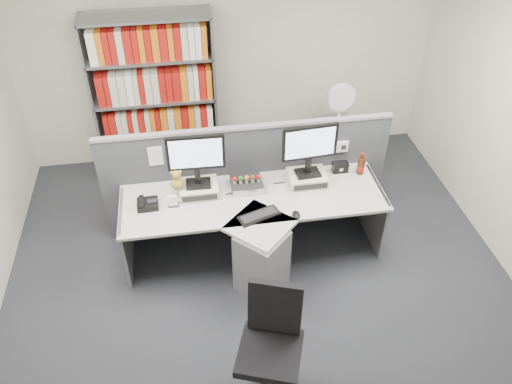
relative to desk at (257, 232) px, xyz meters
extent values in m
plane|color=#303238|center=(0.00, -0.60, -0.46)|extent=(5.50, 5.50, 0.00)
cube|color=beige|center=(0.00, 2.15, 0.89)|extent=(5.00, 0.04, 2.70)
cube|color=white|center=(0.00, -0.60, 2.24)|extent=(5.00, 5.50, 0.04)
cube|color=#404249|center=(0.00, 0.65, 0.17)|extent=(3.00, 0.05, 1.25)
cube|color=#A5A5AA|center=(0.00, 0.65, 0.80)|extent=(3.00, 0.07, 0.03)
cube|color=white|center=(0.95, 0.62, 0.49)|extent=(0.22, 0.04, 0.12)
cube|color=white|center=(-0.90, 0.63, 0.59)|extent=(0.16, 0.00, 0.22)
cube|color=white|center=(-0.50, 0.63, 0.59)|extent=(0.16, 0.00, 0.22)
cube|color=white|center=(0.70, 0.63, 0.59)|extent=(0.16, 0.00, 0.22)
cube|color=#B5B4AE|center=(0.00, 0.22, 0.25)|extent=(2.60, 0.80, 0.03)
cube|color=#B5B4AE|center=(0.00, -0.18, 0.25)|extent=(0.74, 0.74, 0.03)
cube|color=gray|center=(0.00, -0.30, -0.11)|extent=(0.57, 0.57, 0.69)
cube|color=gray|center=(-1.28, 0.22, -0.10)|extent=(0.03, 0.70, 0.72)
cube|color=gray|center=(1.28, 0.22, -0.10)|extent=(0.03, 0.70, 0.72)
cube|color=gray|center=(0.00, 0.58, -0.11)|extent=(2.50, 0.02, 0.45)
cube|color=beige|center=(-0.52, 0.38, 0.31)|extent=(0.38, 0.30, 0.10)
cube|color=black|center=(-0.52, 0.23, 0.31)|extent=(0.34, 0.01, 0.06)
cube|color=beige|center=(0.58, 0.38, 0.31)|extent=(0.38, 0.30, 0.10)
cube|color=black|center=(0.58, 0.23, 0.31)|extent=(0.34, 0.01, 0.06)
cube|color=black|center=(-0.52, 0.38, 0.37)|extent=(0.25, 0.18, 0.02)
cube|color=black|center=(-0.52, 0.38, 0.47)|extent=(0.06, 0.03, 0.20)
cube|color=black|center=(-0.52, 0.38, 0.74)|extent=(0.55, 0.06, 0.36)
cube|color=#C3DBF9|center=(-0.52, 0.36, 0.74)|extent=(0.49, 0.02, 0.31)
cube|color=black|center=(0.58, 0.38, 0.37)|extent=(0.25, 0.19, 0.02)
cube|color=black|center=(0.58, 0.38, 0.47)|extent=(0.06, 0.04, 0.20)
cube|color=black|center=(0.58, 0.38, 0.74)|extent=(0.55, 0.08, 0.36)
cube|color=#C3DBF9|center=(0.58, 0.36, 0.74)|extent=(0.49, 0.04, 0.31)
cube|color=black|center=(-0.04, 0.39, 0.30)|extent=(0.31, 0.27, 0.08)
cube|color=silver|center=(-0.04, 0.25, 0.30)|extent=(0.31, 0.01, 0.07)
cylinder|color=beige|center=(-0.16, 0.37, 0.36)|extent=(0.03, 0.03, 0.03)
sphere|color=#A5140F|center=(-0.16, 0.37, 0.40)|extent=(0.05, 0.05, 0.05)
cylinder|color=beige|center=(-0.10, 0.37, 0.36)|extent=(0.03, 0.03, 0.03)
sphere|color=#19721E|center=(-0.10, 0.37, 0.40)|extent=(0.05, 0.05, 0.05)
cylinder|color=beige|center=(-0.04, 0.37, 0.36)|extent=(0.03, 0.03, 0.03)
sphere|color=orange|center=(-0.04, 0.37, 0.40)|extent=(0.05, 0.05, 0.05)
cylinder|color=beige|center=(0.02, 0.37, 0.36)|extent=(0.03, 0.03, 0.03)
sphere|color=#593319|center=(0.02, 0.37, 0.40)|extent=(0.05, 0.05, 0.05)
cylinder|color=beige|center=(0.08, 0.37, 0.36)|extent=(0.03, 0.03, 0.03)
sphere|color=#A5140F|center=(0.08, 0.37, 0.40)|extent=(0.05, 0.05, 0.05)
cube|color=black|center=(0.01, -0.07, 0.28)|extent=(0.43, 0.27, 0.02)
cube|color=black|center=(0.01, -0.07, 0.29)|extent=(0.37, 0.22, 0.01)
ellipsoid|color=black|center=(0.35, -0.12, 0.29)|extent=(0.07, 0.12, 0.04)
cube|color=black|center=(-1.02, 0.25, 0.29)|extent=(0.21, 0.19, 0.05)
cube|color=black|center=(-1.08, 0.25, 0.33)|extent=(0.05, 0.17, 0.03)
cube|color=black|center=(-0.98, 0.25, 0.32)|extent=(0.09, 0.06, 0.01)
cube|color=black|center=(-0.78, 0.22, 0.27)|extent=(0.10, 0.06, 0.02)
cube|color=white|center=(-0.78, 0.20, 0.33)|extent=(0.09, 0.04, 0.10)
cube|color=white|center=(-0.78, 0.24, 0.33)|extent=(0.09, 0.04, 0.10)
sphere|color=olive|center=(-0.72, 0.35, 0.43)|extent=(0.12, 0.12, 0.12)
sphere|color=olive|center=(-0.72, 0.35, 0.53)|extent=(0.08, 0.08, 0.08)
sphere|color=olive|center=(-0.76, 0.35, 0.56)|extent=(0.03, 0.03, 0.03)
sphere|color=olive|center=(-0.68, 0.35, 0.56)|extent=(0.03, 0.03, 0.03)
cube|color=black|center=(0.96, 0.50, 0.32)|extent=(0.16, 0.09, 0.11)
cylinder|color=#3F190A|center=(1.16, 0.44, 0.36)|extent=(0.07, 0.07, 0.19)
cylinder|color=#A5140F|center=(1.16, 0.44, 0.34)|extent=(0.08, 0.08, 0.05)
cylinder|color=#3F190A|center=(1.16, 0.44, 0.48)|extent=(0.03, 0.03, 0.05)
cylinder|color=#A5140F|center=(1.16, 0.44, 0.51)|extent=(0.03, 0.03, 0.01)
cube|color=gray|center=(-1.59, 1.85, 0.54)|extent=(0.03, 0.40, 2.00)
cube|color=gray|center=(-0.21, 1.85, 0.54)|extent=(0.03, 0.40, 2.00)
cube|color=gray|center=(-0.90, 2.04, 0.54)|extent=(1.40, 0.02, 2.00)
cube|color=gray|center=(-0.90, 1.85, -0.44)|extent=(1.38, 0.40, 0.03)
cube|color=gray|center=(-0.90, 1.85, 0.06)|extent=(1.38, 0.40, 0.03)
cube|color=gray|center=(-0.90, 1.85, 0.56)|extent=(1.38, 0.40, 0.03)
cube|color=gray|center=(-0.90, 1.85, 1.06)|extent=(1.38, 0.40, 0.03)
cube|color=gray|center=(-0.90, 1.85, 1.52)|extent=(1.38, 0.40, 0.03)
cube|color=#A5140F|center=(-0.90, 1.82, -0.24)|extent=(1.24, 0.28, 0.36)
cube|color=orange|center=(-0.90, 1.82, 0.26)|extent=(1.24, 0.28, 0.36)
cube|color=beige|center=(-0.90, 1.82, 0.76)|extent=(1.24, 0.28, 0.36)
cube|color=white|center=(-0.90, 1.82, 1.26)|extent=(1.24, 0.28, 0.36)
cube|color=gray|center=(1.20, 1.40, -0.11)|extent=(0.45, 0.60, 0.70)
cube|color=black|center=(1.20, 1.10, 0.06)|extent=(0.40, 0.02, 0.28)
cube|color=black|center=(1.20, 1.10, -0.26)|extent=(0.40, 0.02, 0.28)
cylinder|color=white|center=(1.20, 1.40, 0.26)|extent=(0.20, 0.20, 0.03)
cylinder|color=white|center=(1.20, 1.40, 0.38)|extent=(0.03, 0.03, 0.20)
cylinder|color=white|center=(1.20, 1.39, 0.64)|extent=(0.34, 0.09, 0.33)
cylinder|color=silver|center=(1.20, 1.41, 0.64)|extent=(0.34, 0.08, 0.33)
cylinder|color=silver|center=(-0.13, -1.39, -0.20)|extent=(0.05, 0.05, 0.42)
cube|color=black|center=(-0.13, -1.39, 0.03)|extent=(0.61, 0.61, 0.07)
cube|color=black|center=(-0.05, -1.18, 0.33)|extent=(0.43, 0.25, 0.48)
cube|color=black|center=(-0.01, -1.24, -0.41)|extent=(0.23, 0.28, 0.04)
cylinder|color=black|center=(0.07, -1.14, -0.42)|extent=(0.05, 0.05, 0.03)
cube|color=black|center=(-0.23, -1.23, -0.41)|extent=(0.22, 0.29, 0.04)
cylinder|color=black|center=(-0.30, -1.13, -0.42)|extent=(0.05, 0.05, 0.03)
camera|label=1|loc=(-0.61, -3.69, 3.51)|focal=36.62mm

